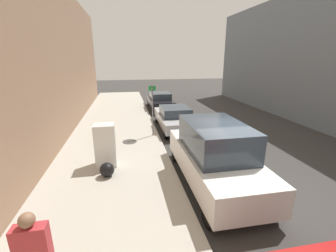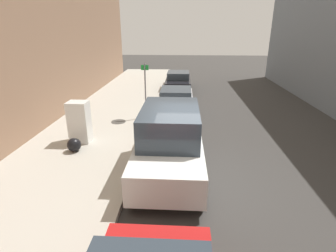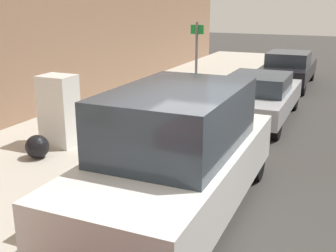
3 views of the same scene
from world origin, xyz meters
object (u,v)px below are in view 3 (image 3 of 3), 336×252
discarded_refrigerator (59,111)px  parked_sedan_silver (259,96)px  street_sign_post (196,67)px  trash_bag (37,147)px  parked_sedan_dark (288,68)px  parked_van_white (178,155)px

discarded_refrigerator → parked_sedan_silver: discarded_refrigerator is taller
street_sign_post → discarded_refrigerator: bearing=-124.9°
street_sign_post → trash_bag: bearing=-117.6°
street_sign_post → parked_sedan_dark: street_sign_post is taller
discarded_refrigerator → street_sign_post: bearing=55.1°
trash_bag → street_sign_post: bearing=62.4°
discarded_refrigerator → parked_sedan_dark: discarded_refrigerator is taller
discarded_refrigerator → street_sign_post: street_sign_post is taller
street_sign_post → parked_sedan_silver: street_sign_post is taller
parked_sedan_dark → street_sign_post: bearing=-101.8°
street_sign_post → parked_van_white: 5.13m
trash_bag → parked_sedan_silver: bearing=56.5°
trash_bag → parked_van_white: size_ratio=0.10×
trash_bag → parked_sedan_silver: parked_sedan_silver is taller
discarded_refrigerator → parked_sedan_dark: (3.66, 10.18, -0.23)m
street_sign_post → parked_van_white: bearing=-73.2°
parked_sedan_silver → parked_sedan_dark: size_ratio=0.98×
discarded_refrigerator → parked_sedan_silver: bearing=50.9°
discarded_refrigerator → street_sign_post: size_ratio=0.61×
parked_sedan_dark → parked_van_white: bearing=-90.0°
parked_van_white → parked_sedan_silver: parked_van_white is taller
street_sign_post → parked_sedan_silver: size_ratio=0.60×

